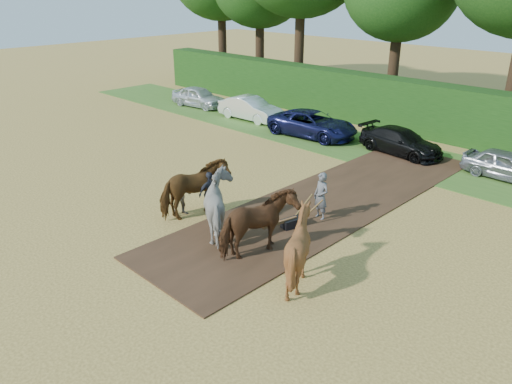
{
  "coord_description": "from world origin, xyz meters",
  "views": [
    {
      "loc": [
        12.28,
        -8.23,
        8.18
      ],
      "look_at": [
        1.0,
        3.25,
        1.4
      ],
      "focal_mm": 35.0,
      "sensor_mm": 36.0,
      "label": 1
    }
  ],
  "objects": [
    {
      "name": "spectator_near",
      "position": [
        -1.77,
        2.08,
        0.8
      ],
      "size": [
        0.85,
        0.94,
        1.59
      ],
      "primitive_type": "imported",
      "rotation": [
        0.0,
        0.0,
        1.19
      ],
      "color": "tan",
      "rests_on": "ground"
    },
    {
      "name": "ground",
      "position": [
        0.0,
        0.0,
        0.0
      ],
      "size": [
        120.0,
        120.0,
        0.0
      ],
      "primitive_type": "plane",
      "color": "gold",
      "rests_on": "ground"
    },
    {
      "name": "hedgerow",
      "position": [
        0.0,
        18.5,
        1.5
      ],
      "size": [
        46.0,
        1.6,
        3.0
      ],
      "primitive_type": "cube",
      "color": "#14380F",
      "rests_on": "ground"
    },
    {
      "name": "grass_verge",
      "position": [
        0.0,
        14.0,
        0.01
      ],
      "size": [
        50.0,
        5.0,
        0.03
      ],
      "primitive_type": "cube",
      "color": "#38601E",
      "rests_on": "ground"
    },
    {
      "name": "spectator_far",
      "position": [
        -1.16,
        2.91,
        0.83
      ],
      "size": [
        0.44,
        0.99,
        1.67
      ],
      "primitive_type": "imported",
      "rotation": [
        0.0,
        0.0,
        1.61
      ],
      "color": "#2A2D38",
      "rests_on": "ground"
    },
    {
      "name": "parked_cars",
      "position": [
        0.43,
        14.03,
        0.7
      ],
      "size": [
        35.85,
        3.28,
        1.47
      ],
      "color": "silver",
      "rests_on": "ground"
    },
    {
      "name": "earth_strip",
      "position": [
        1.5,
        7.0,
        0.03
      ],
      "size": [
        4.5,
        17.0,
        0.05
      ],
      "primitive_type": "cube",
      "color": "#472D1C",
      "rests_on": "ground"
    },
    {
      "name": "plough_team",
      "position": [
        1.53,
        2.08,
        1.09
      ],
      "size": [
        7.5,
        5.22,
        2.19
      ],
      "color": "#5B3716",
      "rests_on": "ground"
    }
  ]
}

